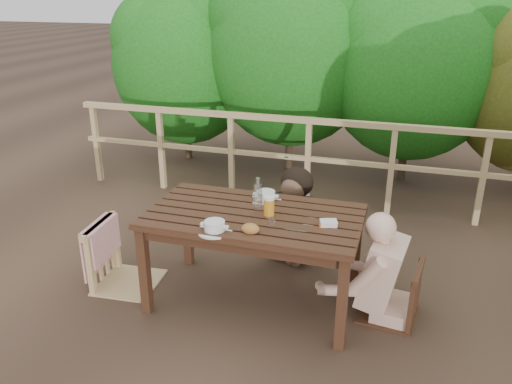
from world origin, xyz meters
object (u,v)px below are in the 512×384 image
(chair_far, at_px, (304,208))
(beer_glass, at_px, (269,207))
(woman, at_px, (305,184))
(chair_right, at_px, (393,265))
(bread_roll, at_px, (250,229))
(diner_right, at_px, (401,236))
(tumbler, at_px, (271,223))
(table, at_px, (254,259))
(butter_tub, at_px, (328,224))
(bottle, at_px, (258,195))
(soup_far, at_px, (266,196))
(soup_near, at_px, (215,227))
(chair_left, at_px, (124,229))

(chair_far, relative_size, beer_glass, 5.51)
(woman, distance_m, beer_glass, 0.92)
(chair_right, distance_m, bread_roll, 1.10)
(diner_right, xyz_separation_m, tumbler, (-0.88, -0.28, 0.10))
(diner_right, bearing_deg, chair_right, 97.42)
(table, bearing_deg, chair_far, 77.56)
(butter_tub, bearing_deg, beer_glass, 155.93)
(beer_glass, relative_size, bottle, 0.58)
(soup_far, bearing_deg, chair_far, 72.44)
(bread_roll, xyz_separation_m, bottle, (-0.06, 0.36, 0.10))
(table, distance_m, butter_tub, 0.69)
(table, bearing_deg, diner_right, 5.66)
(soup_near, distance_m, bread_roll, 0.25)
(bottle, bearing_deg, table, -98.46)
(bottle, bearing_deg, bread_roll, -80.94)
(chair_right, bearing_deg, bottle, -80.35)
(chair_far, height_order, butter_tub, chair_far)
(chair_right, height_order, soup_near, chair_right)
(soup_near, relative_size, soup_far, 0.99)
(soup_near, height_order, butter_tub, soup_near)
(chair_left, bearing_deg, soup_near, -110.69)
(woman, height_order, bottle, woman)
(table, bearing_deg, bottle, 81.54)
(diner_right, height_order, soup_far, diner_right)
(beer_glass, xyz_separation_m, bottle, (-0.10, 0.05, 0.06))
(chair_far, bearing_deg, table, -87.04)
(chair_left, relative_size, bread_roll, 7.93)
(bottle, bearing_deg, beer_glass, -27.90)
(diner_right, distance_m, bread_roll, 1.07)
(soup_near, distance_m, bottle, 0.46)
(chair_right, bearing_deg, table, -76.76)
(chair_left, bearing_deg, chair_far, -56.79)
(chair_left, bearing_deg, chair_right, -89.33)
(chair_left, bearing_deg, beer_glass, -89.83)
(diner_right, relative_size, soup_far, 5.43)
(woman, bearing_deg, tumbler, 104.37)
(chair_right, bearing_deg, butter_tub, -65.42)
(table, height_order, bread_roll, bread_roll)
(table, height_order, beer_glass, beer_glass)
(table, xyz_separation_m, chair_far, (0.20, 0.89, 0.07))
(woman, distance_m, tumbler, 1.09)
(bread_roll, distance_m, bottle, 0.38)
(table, height_order, soup_far, soup_far)
(bread_roll, bearing_deg, soup_near, -169.06)
(soup_far, bearing_deg, table, -91.29)
(chair_far, height_order, chair_right, chair_far)
(bottle, bearing_deg, chair_far, 77.25)
(table, relative_size, tumbler, 21.00)
(woman, xyz_separation_m, tumbler, (-0.02, -1.09, 0.11))
(soup_far, xyz_separation_m, beer_glass, (0.11, -0.28, 0.04))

